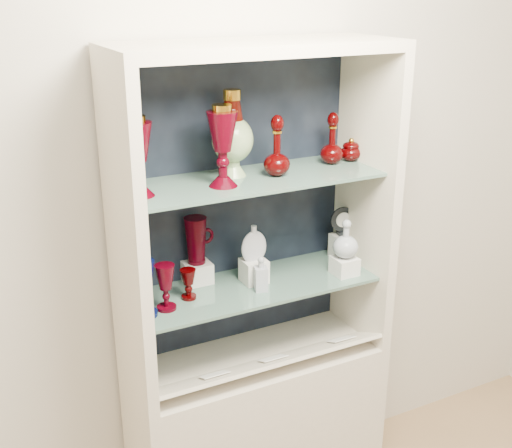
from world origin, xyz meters
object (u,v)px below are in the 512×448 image
lidded_bowl (351,149)px  ruby_pitcher (196,240)px  pedestal_lamp_right (223,146)px  flat_flask (254,242)px  clear_square_bottle (261,274)px  cobalt_goblet (144,289)px  ruby_decanter_b (332,137)px  ruby_goblet_small (188,284)px  clear_round_decanter (346,240)px  enamel_urn (232,133)px  pedestal_lamp_left (138,157)px  ruby_goblet_tall (166,287)px  cameo_medallion (343,221)px  ruby_decanter_a (277,142)px

lidded_bowl → ruby_pitcher: (-0.62, 0.08, -0.30)m
pedestal_lamp_right → flat_flask: bearing=24.0°
clear_square_bottle → cobalt_goblet: bearing=179.1°
lidded_bowl → clear_square_bottle: size_ratio=0.68×
ruby_decanter_b → lidded_bowl: bearing=1.9°
ruby_goblet_small → clear_round_decanter: clear_round_decanter is taller
lidded_bowl → enamel_urn: bearing=177.6°
flat_flask → enamel_urn: bearing=153.7°
enamel_urn → pedestal_lamp_left: bearing=-167.6°
lidded_bowl → ruby_goblet_tall: lidded_bowl is taller
pedestal_lamp_left → ruby_goblet_small: (0.16, 0.03, -0.49)m
pedestal_lamp_left → clear_round_decanter: 0.88m
ruby_goblet_small → pedestal_lamp_right: bearing=-20.9°
ruby_decanter_b → lidded_bowl: (0.09, 0.00, -0.06)m
flat_flask → ruby_decanter_b: bearing=4.1°
enamel_urn → ruby_goblet_tall: enamel_urn is taller
clear_round_decanter → cameo_medallion: 0.17m
ruby_decanter_a → ruby_goblet_small: ruby_decanter_a is taller
pedestal_lamp_right → ruby_decanter_b: size_ratio=1.32×
ruby_decanter_b → flat_flask: (-0.34, -0.01, -0.36)m
ruby_goblet_tall → clear_square_bottle: 0.36m
pedestal_lamp_left → ruby_decanter_a: bearing=0.9°
pedestal_lamp_left → ruby_goblet_small: 0.52m
flat_flask → clear_round_decanter: flat_flask is taller
ruby_decanter_b → cobalt_goblet: ruby_decanter_b is taller
ruby_decanter_b → cameo_medallion: size_ratio=1.69×
ruby_decanter_a → ruby_decanter_b: ruby_decanter_a is taller
pedestal_lamp_right → ruby_goblet_tall: bearing=178.3°
enamel_urn → cobalt_goblet: bearing=-164.6°
ruby_pitcher → clear_round_decanter: size_ratio=1.21×
ruby_decanter_a → lidded_bowl: bearing=8.4°
lidded_bowl → ruby_pitcher: lidded_bowl is taller
enamel_urn → pedestal_lamp_right: bearing=-129.3°
ruby_decanter_b → clear_round_decanter: size_ratio=1.41×
ruby_decanter_a → ruby_goblet_tall: ruby_decanter_a is taller
ruby_goblet_small → cameo_medallion: size_ratio=0.92×
pedestal_lamp_left → clear_round_decanter: bearing=-3.9°
enamel_urn → clear_round_decanter: 0.61m
pedestal_lamp_right → lidded_bowl: 0.59m
enamel_urn → lidded_bowl: bearing=-2.4°
cobalt_goblet → flat_flask: size_ratio=1.42×
ruby_goblet_small → flat_flask: (0.27, 0.02, 0.10)m
pedestal_lamp_left → cameo_medallion: (0.86, 0.09, -0.39)m
ruby_goblet_small → flat_flask: size_ratio=0.80×
ruby_goblet_small → clear_square_bottle: clear_square_bottle is taller
ruby_decanter_b → cameo_medallion: bearing=20.5°
clear_square_bottle → clear_round_decanter: size_ratio=0.90×
lidded_bowl → ruby_goblet_small: lidded_bowl is taller
clear_round_decanter → ruby_goblet_tall: bearing=176.9°
ruby_goblet_small → cobalt_goblet: bearing=-164.0°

